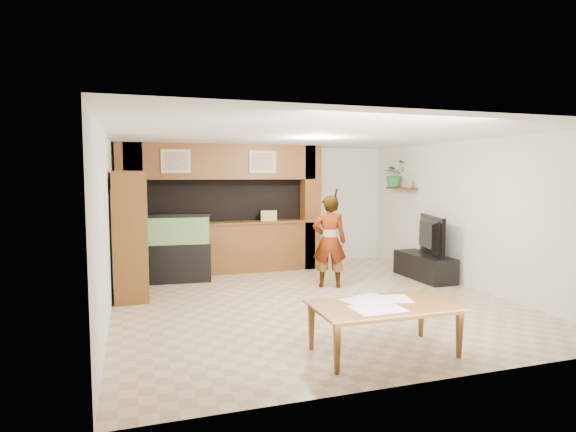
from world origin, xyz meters
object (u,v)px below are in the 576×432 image
object	(u,v)px
person	(329,241)
dining_table	(385,330)
pantry_cabinet	(130,236)
television	(425,235)
aquarium	(179,249)

from	to	relation	value
person	dining_table	size ratio (longest dim) A/B	1.02
pantry_cabinet	television	size ratio (longest dim) A/B	1.59
person	aquarium	bearing A→B (deg)	-5.74
television	person	distance (m)	2.01
pantry_cabinet	person	size ratio (longest dim) A/B	1.25
television	person	size ratio (longest dim) A/B	0.79
person	pantry_cabinet	bearing A→B (deg)	17.29
pantry_cabinet	aquarium	size ratio (longest dim) A/B	1.61
aquarium	pantry_cabinet	bearing A→B (deg)	-123.51
pantry_cabinet	television	xyz separation A→B (m)	(5.35, -0.17, -0.18)
television	dining_table	world-z (taller)	television
television	pantry_cabinet	bearing A→B (deg)	104.88
dining_table	television	bearing A→B (deg)	50.83
pantry_cabinet	television	world-z (taller)	pantry_cabinet
pantry_cabinet	dining_table	xyz separation A→B (m)	(2.67, -3.40, -0.74)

